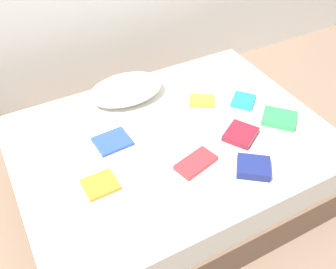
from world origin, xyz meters
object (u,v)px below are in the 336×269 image
Objects in this scene: pillow at (126,89)px; textbook_maroon at (241,134)px; textbook_blue at (112,141)px; textbook_red at (196,163)px; bed at (171,164)px; textbook_green at (279,118)px; textbook_orange at (100,185)px; textbook_teal at (243,101)px; textbook_navy at (253,167)px; textbook_yellow at (202,101)px.

pillow is 2.67× the size of textbook_maroon.
textbook_blue is 0.87× the size of textbook_red.
bed is 9.17× the size of textbook_green.
textbook_red reaches higher than textbook_orange.
textbook_blue is at bearing -124.63° from pillow.
textbook_teal is at bearing 15.79° from textbook_red.
textbook_red is (0.01, -0.28, 0.27)m from bed.
textbook_green reaches higher than textbook_blue.
textbook_teal is (0.34, 0.56, -0.01)m from textbook_navy.
textbook_orange is at bearing -126.40° from textbook_blue.
textbook_red is (-0.70, -0.08, -0.00)m from textbook_green.
textbook_yellow is (0.90, 0.38, 0.01)m from textbook_orange.
bed is at bearing -23.21° from textbook_blue.
textbook_blue is (-1.06, 0.33, -0.01)m from textbook_green.
textbook_red is (0.09, -0.80, -0.06)m from pillow.
bed is 0.62m from textbook_navy.
textbook_teal is (0.62, 0.08, 0.26)m from bed.
textbook_orange is 1.03× the size of textbook_teal.
bed is at bearing -148.15° from textbook_green.
textbook_teal is 1.03× the size of textbook_yellow.
bed is at bearing -80.90° from pillow.
textbook_navy is at bearing -59.74° from bed.
textbook_orange is (-0.46, -0.69, -0.06)m from pillow.
pillow is at bearing 106.17° from textbook_teal.
textbook_blue is (-0.63, 0.60, -0.02)m from textbook_navy.
textbook_green is 0.54m from textbook_yellow.
textbook_yellow reaches higher than textbook_red.
textbook_red is at bearing -125.72° from textbook_green.
bed is 0.68m from textbook_teal.
bed is 3.74× the size of pillow.
textbook_blue is 1.24× the size of textbook_yellow.
textbook_navy is at bearing -143.46° from textbook_maroon.
textbook_maroon reaches higher than textbook_yellow.
textbook_orange reaches higher than textbook_blue.
textbook_blue is 0.55m from textbook_red.
textbook_maroon is 0.42m from textbook_yellow.
pillow reaches higher than textbook_maroon.
textbook_navy is 1.06× the size of textbook_teal.
textbook_red is at bearing -178.46° from textbook_navy.
textbook_navy is 0.51m from textbook_green.
textbook_orange is at bearing -162.82° from bed.
textbook_navy is 0.65m from textbook_teal.
textbook_yellow is (-0.35, 0.41, -0.00)m from textbook_green.
pillow is 2.45× the size of textbook_green.
textbook_teal is (0.97, -0.05, 0.00)m from textbook_blue.
textbook_red is at bearing 160.04° from textbook_maroon.
textbook_navy is 0.88m from textbook_orange.
textbook_green is (0.43, 0.28, -0.01)m from textbook_navy.
textbook_teal is at bearing 10.23° from textbook_orange.
textbook_yellow reaches higher than textbook_teal.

